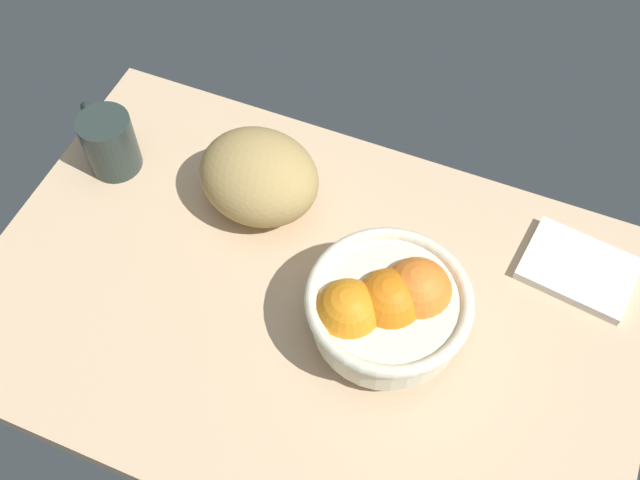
# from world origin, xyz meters

# --- Properties ---
(ground_plane) EXTENTS (0.84, 0.55, 0.03)m
(ground_plane) POSITION_xyz_m (0.00, 0.00, -0.01)
(ground_plane) COLOR #D2B089
(fruit_bowl) EXTENTS (0.20, 0.20, 0.11)m
(fruit_bowl) POSITION_xyz_m (-0.10, -0.00, 0.06)
(fruit_bowl) COLOR beige
(fruit_bowl) RESTS_ON ground
(bread_loaf) EXTENTS (0.18, 0.16, 0.11)m
(bread_loaf) POSITION_xyz_m (0.12, -0.12, 0.05)
(bread_loaf) COLOR tan
(bread_loaf) RESTS_ON ground
(napkin_folded) EXTENTS (0.15, 0.12, 0.01)m
(napkin_folded) POSITION_xyz_m (-0.30, -0.17, 0.01)
(napkin_folded) COLOR silver
(napkin_folded) RESTS_ON ground
(mug) EXTENTS (0.11, 0.08, 0.09)m
(mug) POSITION_xyz_m (0.34, -0.10, 0.04)
(mug) COLOR #283430
(mug) RESTS_ON ground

